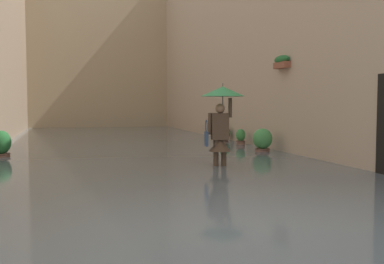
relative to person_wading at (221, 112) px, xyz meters
name	(u,v)px	position (x,y,z in m)	size (l,w,h in m)	color
ground_plane	(125,149)	(1.34, -6.41, -1.43)	(60.00, 60.00, 0.00)	slate
flood_water	(125,146)	(1.34, -6.41, -1.32)	(8.90, 28.32, 0.21)	#515B60
building_facade_left	(255,17)	(-3.61, -6.41, 3.47)	(2.04, 26.32, 9.80)	tan
building_facade_far	(98,45)	(1.34, -18.47, 3.74)	(11.70, 1.80, 10.34)	tan
person_wading	(221,112)	(0.00, 0.00, 0.00)	(1.00, 1.00, 2.06)	#4C4233
potted_plant_far_left	(262,142)	(-2.19, -2.53, -0.94)	(0.57, 0.57, 0.88)	brown
potted_plant_mid_left	(225,135)	(-2.43, -6.40, -0.98)	(0.43, 0.43, 0.77)	brown
potted_plant_near_right	(2,147)	(5.00, -3.24, -0.95)	(0.49, 0.49, 0.90)	brown
potted_plant_near_left	(241,139)	(-2.39, -4.71, -1.04)	(0.33, 0.33, 0.74)	brown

